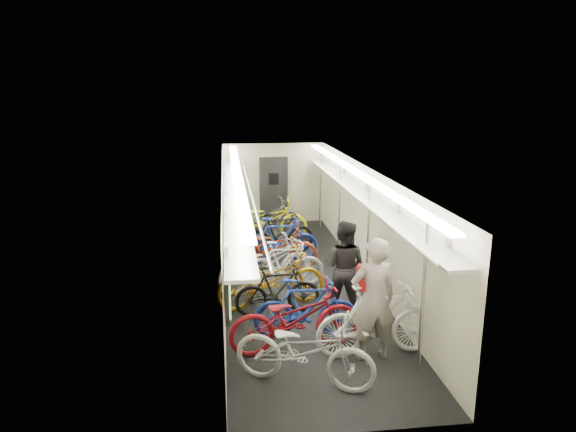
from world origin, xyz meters
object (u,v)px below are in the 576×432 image
object	(u,v)px
passenger_near	(373,299)
passenger_mid	(344,267)
bicycle_1	(306,309)
backpack	(366,278)
bicycle_0	(304,350)

from	to	relation	value
passenger_near	passenger_mid	bearing A→B (deg)	-92.77
bicycle_1	backpack	bearing A→B (deg)	-128.09
bicycle_0	backpack	xyz separation A→B (m)	(1.01, 0.64, 0.76)
passenger_mid	bicycle_0	bearing A→B (deg)	94.94
bicycle_1	passenger_mid	distance (m)	1.33
bicycle_1	backpack	distance (m)	1.30
bicycle_1	passenger_near	size ratio (longest dim) A/B	0.91
bicycle_0	passenger_near	distance (m)	1.34
bicycle_0	backpack	bearing A→B (deg)	-34.13
passenger_near	passenger_mid	size ratio (longest dim) A/B	1.11
bicycle_1	backpack	xyz separation A→B (m)	(0.77, -0.71, 0.76)
passenger_mid	passenger_near	bearing A→B (deg)	121.33
passenger_near	backpack	distance (m)	0.35
passenger_mid	backpack	xyz separation A→B (m)	(-0.07, -1.68, 0.43)
passenger_near	backpack	world-z (taller)	passenger_near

